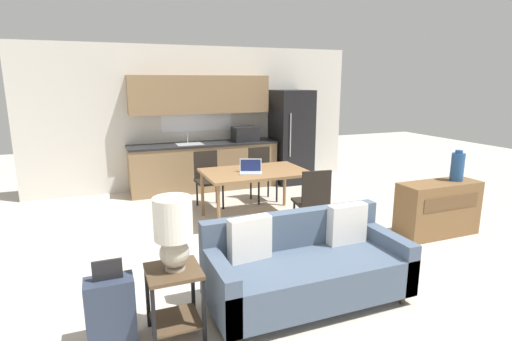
# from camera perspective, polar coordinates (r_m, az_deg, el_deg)

# --- Properties ---
(ground_plane) EXTENTS (20.00, 20.00, 0.00)m
(ground_plane) POSITION_cam_1_polar(r_m,az_deg,el_deg) (4.10, 8.76, -17.44)
(ground_plane) COLOR beige
(wall_back) EXTENTS (6.40, 0.07, 2.70)m
(wall_back) POSITION_cam_1_polar(r_m,az_deg,el_deg) (7.91, -8.19, 7.50)
(wall_back) COLOR silver
(wall_back) RESTS_ON ground_plane
(kitchen_counter) EXTENTS (2.81, 0.65, 2.15)m
(kitchen_counter) POSITION_cam_1_polar(r_m,az_deg,el_deg) (7.69, -7.41, 3.55)
(kitchen_counter) COLOR #8E704C
(kitchen_counter) RESTS_ON ground_plane
(refrigerator) EXTENTS (0.71, 0.78, 1.87)m
(refrigerator) POSITION_cam_1_polar(r_m,az_deg,el_deg) (8.19, 5.04, 4.82)
(refrigerator) COLOR black
(refrigerator) RESTS_ON ground_plane
(dining_table) EXTENTS (1.52, 0.99, 0.75)m
(dining_table) POSITION_cam_1_polar(r_m,az_deg,el_deg) (5.92, -0.13, -0.61)
(dining_table) COLOR olive
(dining_table) RESTS_ON ground_plane
(couch) EXTENTS (1.86, 0.80, 0.85)m
(couch) POSITION_cam_1_polar(r_m,az_deg,el_deg) (3.88, 6.97, -13.49)
(couch) COLOR #3D2D1E
(couch) RESTS_ON ground_plane
(side_table) EXTENTS (0.43, 0.43, 0.58)m
(side_table) POSITION_cam_1_polar(r_m,az_deg,el_deg) (3.43, -11.59, -16.58)
(side_table) COLOR brown
(side_table) RESTS_ON ground_plane
(table_lamp) EXTENTS (0.30, 0.30, 0.59)m
(table_lamp) POSITION_cam_1_polar(r_m,az_deg,el_deg) (3.21, -11.72, -8.23)
(table_lamp) COLOR #B2A893
(table_lamp) RESTS_ON side_table
(credenza) EXTENTS (1.14, 0.42, 0.73)m
(credenza) POSITION_cam_1_polar(r_m,az_deg,el_deg) (5.93, 24.52, -4.97)
(credenza) COLOR brown
(credenza) RESTS_ON ground_plane
(vase) EXTENTS (0.17, 0.17, 0.42)m
(vase) POSITION_cam_1_polar(r_m,az_deg,el_deg) (6.00, 26.83, 0.51)
(vase) COLOR #234C84
(vase) RESTS_ON credenza
(dining_chair_near_right) EXTENTS (0.47, 0.47, 0.92)m
(dining_chair_near_right) POSITION_cam_1_polar(r_m,az_deg,el_deg) (5.40, 8.09, -4.03)
(dining_chair_near_right) COLOR black
(dining_chair_near_right) RESTS_ON ground_plane
(dining_chair_far_right) EXTENTS (0.44, 0.44, 0.92)m
(dining_chair_far_right) POSITION_cam_1_polar(r_m,az_deg,el_deg) (6.95, 0.85, -0.13)
(dining_chair_far_right) COLOR black
(dining_chair_far_right) RESTS_ON ground_plane
(dining_chair_far_left) EXTENTS (0.43, 0.43, 0.92)m
(dining_chair_far_left) POSITION_cam_1_polar(r_m,az_deg,el_deg) (6.63, -6.86, -0.86)
(dining_chair_far_left) COLOR black
(dining_chair_far_left) RESTS_ON ground_plane
(laptop) EXTENTS (0.39, 0.35, 0.20)m
(laptop) POSITION_cam_1_polar(r_m,az_deg,el_deg) (5.77, -0.76, 0.12)
(laptop) COLOR #B7BABC
(laptop) RESTS_ON dining_table
(suitcase) EXTENTS (0.37, 0.22, 0.72)m
(suitcase) POSITION_cam_1_polar(r_m,az_deg,el_deg) (3.50, -20.01, -18.38)
(suitcase) COLOR #2D384C
(suitcase) RESTS_ON ground_plane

